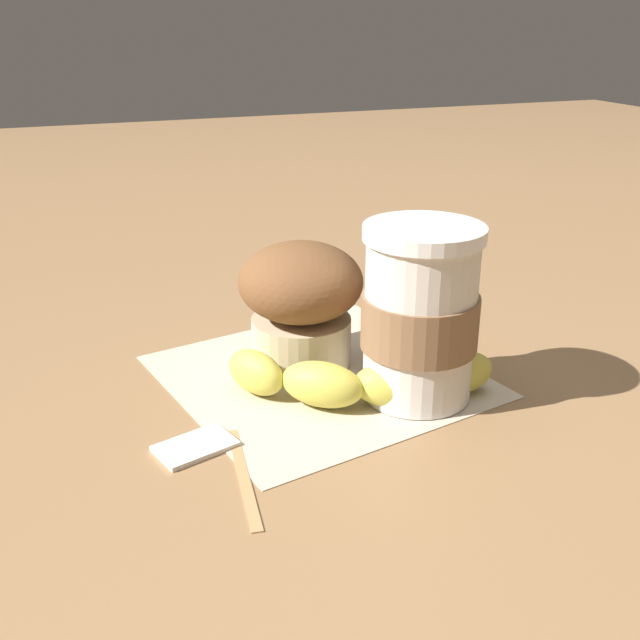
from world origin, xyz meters
name	(u,v)px	position (x,y,z in m)	size (l,w,h in m)	color
ground_plane	(320,377)	(0.00, 0.00, 0.00)	(3.00, 3.00, 0.00)	#936D47
paper_napkin	(320,376)	(0.00, 0.00, 0.00)	(0.22, 0.22, 0.00)	beige
coffee_cup	(420,315)	(-0.06, 0.05, 0.06)	(0.09, 0.09, 0.13)	silver
muffin	(301,300)	(0.01, -0.03, 0.06)	(0.10, 0.10, 0.10)	beige
banana	(358,380)	(-0.01, 0.05, 0.02)	(0.19, 0.11, 0.03)	#D6CC4C
sugar_packet	(195,444)	(0.11, 0.07, 0.00)	(0.05, 0.03, 0.01)	white
wooden_stirrer	(243,476)	(0.09, 0.11, 0.00)	(0.11, 0.01, 0.00)	tan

